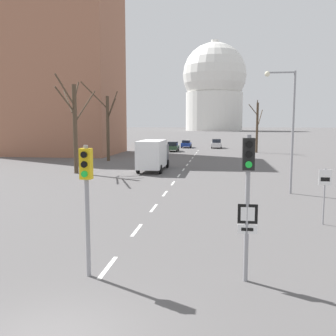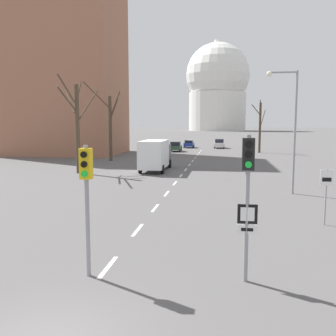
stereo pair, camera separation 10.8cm
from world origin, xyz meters
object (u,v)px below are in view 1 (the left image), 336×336
Objects in this scene: traffic_signal_centre_tall at (87,185)px; sedan_mid_centre at (217,143)px; sedan_near_left at (173,146)px; sedan_near_right at (186,144)px; speed_limit_sign at (325,187)px; traffic_signal_near_right at (248,180)px; delivery_truck at (153,154)px; street_lamp_right at (288,120)px; route_sign_post at (247,228)px.

traffic_signal_centre_tall reaches higher than sedan_mid_centre.
sedan_near_left reaches higher than sedan_near_right.
sedan_near_right is at bearing 92.18° from traffic_signal_centre_tall.
speed_limit_sign reaches higher than sedan_near_right.
traffic_signal_centre_tall is at bearing -176.61° from traffic_signal_near_right.
speed_limit_sign is at bearing -58.39° from delivery_truck.
traffic_signal_near_right reaches higher than traffic_signal_centre_tall.
sedan_near_left is at bearing 108.60° from street_lamp_right.
traffic_signal_centre_tall is at bearing -119.31° from street_lamp_right.
sedan_mid_centre is (-1.42, 62.09, -0.80)m from route_sign_post.
sedan_near_left is (-3.82, 52.65, -2.10)m from traffic_signal_centre_tall.
traffic_signal_near_right is 62.95m from sedan_near_right.
speed_limit_sign is at bearing 39.15° from traffic_signal_centre_tall.
street_lamp_right is 1.93× the size of sedan_mid_centre.
traffic_signal_centre_tall is at bearing -176.99° from route_sign_post.
route_sign_post is at bearing -73.87° from delivery_truck.
route_sign_post is 0.63× the size of sedan_near_left.
sedan_near_right is at bearing 81.94° from sedan_near_left.
street_lamp_right is at bearing -76.82° from sedan_near_right.
sedan_mid_centre is (-5.13, 46.88, -4.22)m from street_lamp_right.
traffic_signal_centre_tall is 17.88m from street_lamp_right.
sedan_near_left is 12.19m from sedan_mid_centre.
delivery_truck is at bearing 106.13° from route_sign_post.
speed_limit_sign is 0.38× the size of delivery_truck.
sedan_near_right is at bearing 176.07° from sedan_mid_centre.
sedan_mid_centre reaches higher than sedan_near_right.
traffic_signal_centre_tall is 11.81m from speed_limit_sign.
delivery_truck is (-7.56, 26.18, -1.48)m from traffic_signal_near_right.
delivery_truck is at bearing 95.61° from traffic_signal_centre_tall.
sedan_near_left is at bearing 92.67° from delivery_truck.
sedan_near_left is at bearing 99.52° from traffic_signal_near_right.
traffic_signal_near_right is 1.82× the size of route_sign_post.
delivery_truck reaches higher than sedan_near_right.
sedan_near_right is at bearing 101.75° from speed_limit_sign.
traffic_signal_near_right reaches higher than sedan_mid_centre.
speed_limit_sign is at bearing -84.21° from sedan_mid_centre.
street_lamp_right is (8.69, 15.48, 2.16)m from traffic_signal_centre_tall.
traffic_signal_near_right reaches higher than delivery_truck.
traffic_signal_centre_tall is 5.14m from route_sign_post.
sedan_near_left is 0.99× the size of sedan_near_right.
sedan_near_right is 36.30m from delivery_truck.
speed_limit_sign is (4.14, 7.17, 0.16)m from route_sign_post.
street_lamp_right is 47.35m from sedan_mid_centre.
traffic_signal_centre_tall reaches higher than delivery_truck.
street_lamp_right is at bearing 93.09° from speed_limit_sign.
sedan_mid_centre is (3.55, 62.35, -2.06)m from traffic_signal_centre_tall.
sedan_near_left is 0.55× the size of delivery_truck.
speed_limit_sign is at bearing -78.25° from sedan_near_right.
street_lamp_right is 1.16× the size of delivery_truck.
delivery_truck is (-6.16, -35.88, 0.80)m from sedan_mid_centre.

